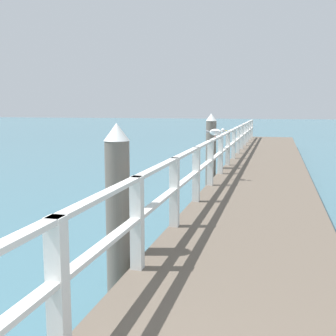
# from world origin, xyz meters

# --- Properties ---
(pier_deck) EXTENTS (2.25, 24.63, 0.52)m
(pier_deck) POSITION_xyz_m (0.00, 12.32, 0.26)
(pier_deck) COLOR brown
(pier_deck) RESTS_ON ground_plane
(pier_railing) EXTENTS (0.12, 23.15, 0.97)m
(pier_railing) POSITION_xyz_m (-1.04, 12.32, 1.13)
(pier_railing) COLOR silver
(pier_railing) RESTS_ON pier_deck
(dock_piling_near) EXTENTS (0.29, 0.29, 2.01)m
(dock_piling_near) POSITION_xyz_m (-1.42, 4.54, 1.02)
(dock_piling_near) COLOR #6B6056
(dock_piling_near) RESTS_ON ground_plane
(dock_piling_far) EXTENTS (0.29, 0.29, 2.01)m
(dock_piling_far) POSITION_xyz_m (-1.42, 11.60, 1.02)
(dock_piling_far) COLOR #6B6056
(dock_piling_far) RESTS_ON ground_plane
(seagull_foreground) EXTENTS (0.48, 0.21, 0.21)m
(seagull_foreground) POSITION_xyz_m (-1.03, 9.73, 1.63)
(seagull_foreground) COLOR white
(seagull_foreground) RESTS_ON pier_railing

